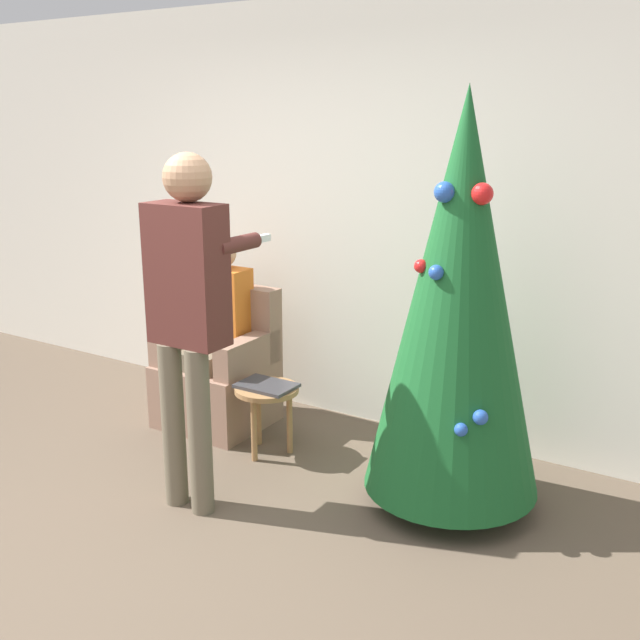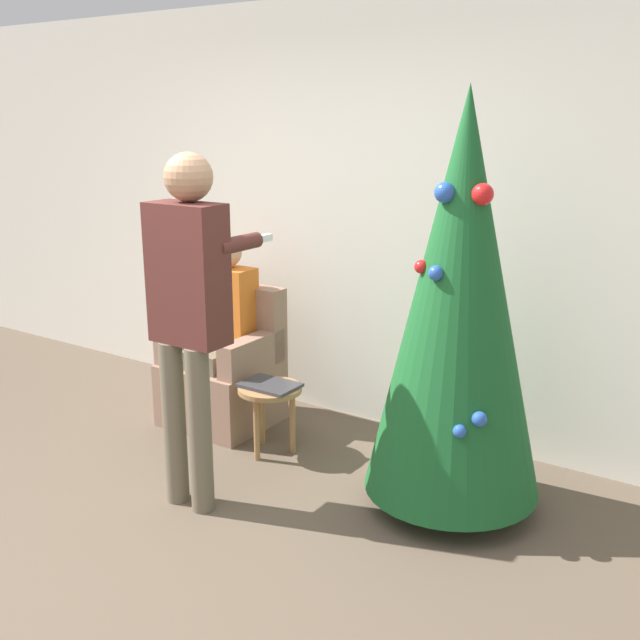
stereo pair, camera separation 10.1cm
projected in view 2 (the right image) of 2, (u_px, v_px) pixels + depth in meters
ground_plane at (93, 569)px, 3.40m from camera, size 14.00×14.00×0.00m
wall_back at (351, 217)px, 4.83m from camera, size 8.00×0.06×2.70m
christmas_tree at (460, 299)px, 3.66m from camera, size 0.90×0.90×2.14m
armchair at (225, 373)px, 4.97m from camera, size 0.66×0.60×0.90m
person_seated at (221, 324)px, 4.86m from camera, size 0.36×0.46×1.24m
person_standing at (189, 300)px, 3.72m from camera, size 0.42×0.57×1.82m
side_stool at (270, 397)px, 4.49m from camera, size 0.38×0.38×0.42m
laptop at (270, 385)px, 4.46m from camera, size 0.34×0.24×0.02m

